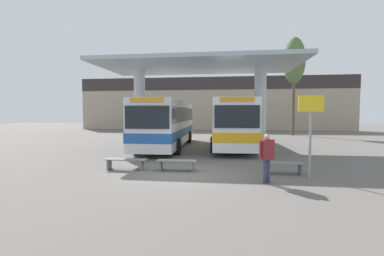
# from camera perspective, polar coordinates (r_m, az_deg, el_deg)

# --- Properties ---
(ground_plane) EXTENTS (100.00, 100.00, 0.00)m
(ground_plane) POSITION_cam_1_polar(r_m,az_deg,el_deg) (10.55, -2.83, -9.99)
(ground_plane) COLOR #605B56
(townhouse_backdrop) EXTENTS (40.00, 0.58, 7.69)m
(townhouse_backdrop) POSITION_cam_1_polar(r_m,az_deg,el_deg) (37.72, 4.49, 6.40)
(townhouse_backdrop) COLOR tan
(townhouse_backdrop) RESTS_ON ground_plane
(station_canopy) EXTENTS (13.30, 6.51, 5.80)m
(station_canopy) POSITION_cam_1_polar(r_m,az_deg,el_deg) (17.82, 1.38, 11.50)
(station_canopy) COLOR silver
(station_canopy) RESTS_ON ground_plane
(transit_bus_left_bay) EXTENTS (2.94, 10.63, 3.25)m
(transit_bus_left_bay) POSITION_cam_1_polar(r_m,az_deg,el_deg) (18.34, -5.48, 1.34)
(transit_bus_left_bay) COLOR silver
(transit_bus_left_bay) RESTS_ON ground_plane
(transit_bus_center_bay) EXTENTS (3.05, 11.19, 3.29)m
(transit_bus_center_bay) POSITION_cam_1_polar(r_m,az_deg,el_deg) (19.02, 8.59, 1.46)
(transit_bus_center_bay) COLOR white
(transit_bus_center_bay) RESTS_ON ground_plane
(waiting_bench_near_pillar) EXTENTS (1.68, 0.44, 0.46)m
(waiting_bench_near_pillar) POSITION_cam_1_polar(r_m,az_deg,el_deg) (10.86, -3.44, -7.75)
(waiting_bench_near_pillar) COLOR slate
(waiting_bench_near_pillar) RESTS_ON ground_plane
(waiting_bench_mid_platform) EXTENTS (1.85, 0.44, 0.46)m
(waiting_bench_mid_platform) POSITION_cam_1_polar(r_m,az_deg,el_deg) (11.48, -14.56, -7.23)
(waiting_bench_mid_platform) COLOR slate
(waiting_bench_mid_platform) RESTS_ON ground_plane
(waiting_bench_far_platform) EXTENTS (1.53, 0.44, 0.46)m
(waiting_bench_far_platform) POSITION_cam_1_polar(r_m,az_deg,el_deg) (10.95, 19.84, -7.89)
(waiting_bench_far_platform) COLOR slate
(waiting_bench_far_platform) RESTS_ON ground_plane
(info_sign_platform) EXTENTS (0.90, 0.09, 3.08)m
(info_sign_platform) POSITION_cam_1_polar(r_m,az_deg,el_deg) (10.44, 24.88, 1.72)
(info_sign_platform) COLOR gray
(info_sign_platform) RESTS_ON ground_plane
(pedestrian_waiting) EXTENTS (0.59, 0.44, 1.71)m
(pedestrian_waiting) POSITION_cam_1_polar(r_m,az_deg,el_deg) (9.24, 16.29, -5.40)
(pedestrian_waiting) COLOR #333856
(pedestrian_waiting) RESTS_ON ground_plane
(poplar_tree_behind_left) EXTENTS (2.31, 2.31, 10.70)m
(poplar_tree_behind_left) POSITION_cam_1_polar(r_m,az_deg,el_deg) (30.96, 21.78, 13.49)
(poplar_tree_behind_left) COLOR brown
(poplar_tree_behind_left) RESTS_ON ground_plane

